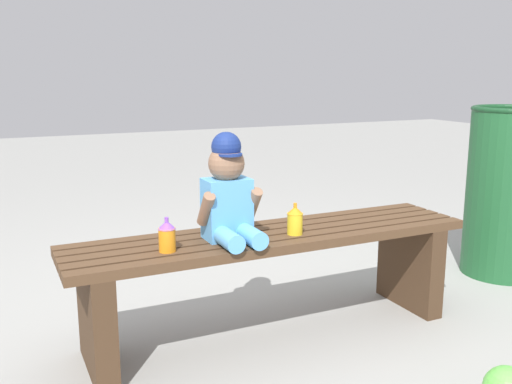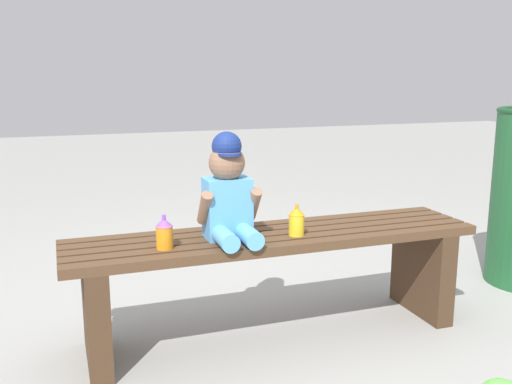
% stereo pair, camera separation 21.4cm
% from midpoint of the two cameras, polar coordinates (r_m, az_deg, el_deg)
% --- Properties ---
extents(ground_plane, '(16.00, 16.00, 0.00)m').
position_cam_midpoint_polar(ground_plane, '(2.42, -0.98, -13.88)').
color(ground_plane, '#999993').
extents(park_bench, '(1.63, 0.36, 0.43)m').
position_cam_midpoint_polar(park_bench, '(2.31, -1.00, -7.35)').
color(park_bench, '#513823').
rests_on(park_bench, ground_plane).
extents(child_figure, '(0.23, 0.27, 0.40)m').
position_cam_midpoint_polar(child_figure, '(2.14, -5.61, -0.18)').
color(child_figure, '#59A5E5').
rests_on(child_figure, park_bench).
extents(sippy_cup_left, '(0.06, 0.06, 0.12)m').
position_cam_midpoint_polar(sippy_cup_left, '(2.06, -11.77, -4.27)').
color(sippy_cup_left, orange).
rests_on(sippy_cup_left, park_bench).
extents(sippy_cup_right, '(0.06, 0.06, 0.12)m').
position_cam_midpoint_polar(sippy_cup_right, '(2.23, 1.13, -2.79)').
color(sippy_cup_right, yellow).
rests_on(sippy_cup_right, park_bench).
extents(trash_bin, '(0.42, 0.42, 0.88)m').
position_cam_midpoint_polar(trash_bin, '(3.21, 21.87, 0.04)').
color(trash_bin, '#1E592D').
rests_on(trash_bin, ground_plane).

